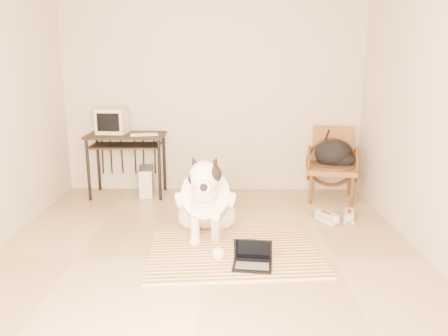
{
  "coord_description": "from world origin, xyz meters",
  "views": [
    {
      "loc": [
        0.21,
        -3.66,
        1.73
      ],
      "look_at": [
        0.17,
        0.53,
        0.72
      ],
      "focal_mm": 35.0,
      "sensor_mm": 36.0,
      "label": 1
    }
  ],
  "objects_px": {
    "computer_desk": "(126,143)",
    "backpack": "(335,154)",
    "dog": "(206,202)",
    "crt_monitor": "(113,121)",
    "pc_tower": "(146,181)",
    "laptop": "(253,259)",
    "rattan_chair": "(332,164)"
  },
  "relations": [
    {
      "from": "computer_desk",
      "to": "backpack",
      "type": "xyz_separation_m",
      "value": [
        2.7,
        -0.09,
        -0.13
      ]
    },
    {
      "from": "dog",
      "to": "crt_monitor",
      "type": "distance_m",
      "value": 2.07
    },
    {
      "from": "pc_tower",
      "to": "laptop",
      "type": "bearing_deg",
      "value": -58.32
    },
    {
      "from": "dog",
      "to": "crt_monitor",
      "type": "relative_size",
      "value": 3.29
    },
    {
      "from": "dog",
      "to": "laptop",
      "type": "relative_size",
      "value": 3.58
    },
    {
      "from": "rattan_chair",
      "to": "laptop",
      "type": "bearing_deg",
      "value": -119.12
    },
    {
      "from": "computer_desk",
      "to": "backpack",
      "type": "distance_m",
      "value": 2.7
    },
    {
      "from": "crt_monitor",
      "to": "laptop",
      "type": "bearing_deg",
      "value": -51.75
    },
    {
      "from": "pc_tower",
      "to": "backpack",
      "type": "distance_m",
      "value": 2.49
    },
    {
      "from": "laptop",
      "to": "computer_desk",
      "type": "relative_size",
      "value": 0.36
    },
    {
      "from": "dog",
      "to": "rattan_chair",
      "type": "xyz_separation_m",
      "value": [
        1.56,
        1.31,
        0.09
      ]
    },
    {
      "from": "laptop",
      "to": "pc_tower",
      "type": "distance_m",
      "value": 2.48
    },
    {
      "from": "crt_monitor",
      "to": "pc_tower",
      "type": "height_order",
      "value": "crt_monitor"
    },
    {
      "from": "computer_desk",
      "to": "crt_monitor",
      "type": "height_order",
      "value": "crt_monitor"
    },
    {
      "from": "computer_desk",
      "to": "rattan_chair",
      "type": "distance_m",
      "value": 2.68
    },
    {
      "from": "crt_monitor",
      "to": "rattan_chair",
      "type": "bearing_deg",
      "value": -3.57
    },
    {
      "from": "computer_desk",
      "to": "pc_tower",
      "type": "relative_size",
      "value": 2.35
    },
    {
      "from": "crt_monitor",
      "to": "rattan_chair",
      "type": "distance_m",
      "value": 2.9
    },
    {
      "from": "dog",
      "to": "crt_monitor",
      "type": "height_order",
      "value": "crt_monitor"
    },
    {
      "from": "rattan_chair",
      "to": "backpack",
      "type": "relative_size",
      "value": 1.81
    },
    {
      "from": "computer_desk",
      "to": "backpack",
      "type": "height_order",
      "value": "computer_desk"
    },
    {
      "from": "computer_desk",
      "to": "crt_monitor",
      "type": "xyz_separation_m",
      "value": [
        -0.19,
        0.09,
        0.28
      ]
    },
    {
      "from": "computer_desk",
      "to": "rattan_chair",
      "type": "xyz_separation_m",
      "value": [
        2.66,
        -0.09,
        -0.25
      ]
    },
    {
      "from": "laptop",
      "to": "backpack",
      "type": "xyz_separation_m",
      "value": [
        1.16,
        2.01,
        0.51
      ]
    },
    {
      "from": "rattan_chair",
      "to": "pc_tower",
      "type": "bearing_deg",
      "value": 177.69
    },
    {
      "from": "dog",
      "to": "computer_desk",
      "type": "height_order",
      "value": "dog"
    },
    {
      "from": "laptop",
      "to": "pc_tower",
      "type": "relative_size",
      "value": 0.85
    },
    {
      "from": "crt_monitor",
      "to": "pc_tower",
      "type": "relative_size",
      "value": 0.92
    },
    {
      "from": "dog",
      "to": "laptop",
      "type": "xyz_separation_m",
      "value": [
        0.43,
        -0.7,
        -0.29
      ]
    },
    {
      "from": "dog",
      "to": "crt_monitor",
      "type": "bearing_deg",
      "value": 130.99
    },
    {
      "from": "laptop",
      "to": "computer_desk",
      "type": "bearing_deg",
      "value": 126.22
    },
    {
      "from": "pc_tower",
      "to": "backpack",
      "type": "bearing_deg",
      "value": -2.29
    }
  ]
}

